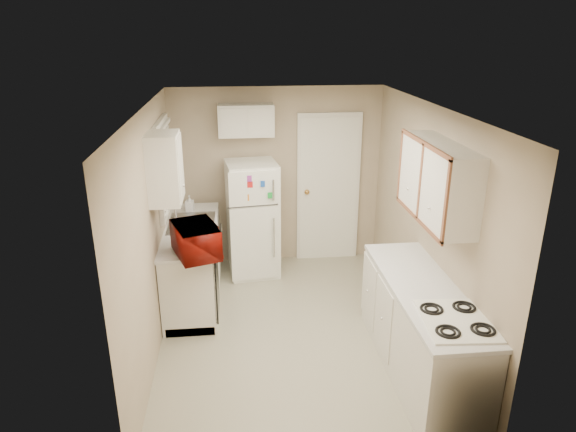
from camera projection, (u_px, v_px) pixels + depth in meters
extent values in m
plane|color=#B6B29A|center=(293.00, 331.00, 5.58)|extent=(3.80, 3.80, 0.00)
plane|color=white|center=(294.00, 108.00, 4.74)|extent=(3.80, 3.80, 0.00)
plane|color=tan|center=(151.00, 234.00, 5.02)|extent=(3.80, 3.80, 0.00)
plane|color=tan|center=(428.00, 223.00, 5.30)|extent=(3.80, 3.80, 0.00)
plane|color=tan|center=(277.00, 177.00, 6.93)|extent=(2.80, 2.80, 0.00)
plane|color=tan|center=(327.00, 334.00, 3.39)|extent=(2.80, 2.80, 0.00)
cube|color=silver|center=(193.00, 263.00, 6.15)|extent=(0.60, 1.80, 0.90)
cube|color=black|center=(216.00, 282.00, 5.60)|extent=(0.03, 0.58, 0.72)
cube|color=gray|center=(192.00, 226.00, 6.15)|extent=(0.54, 0.74, 0.16)
imported|color=maroon|center=(196.00, 241.00, 5.23)|extent=(0.66, 0.50, 0.39)
imported|color=silver|center=(190.00, 204.00, 6.49)|extent=(0.11, 0.11, 0.21)
cube|color=silver|center=(165.00, 167.00, 5.86)|extent=(0.10, 0.98, 1.08)
cube|color=silver|center=(165.00, 168.00, 5.03)|extent=(0.30, 0.45, 0.70)
cube|color=white|center=(253.00, 219.00, 6.67)|extent=(0.69, 0.68, 1.51)
cube|color=silver|center=(246.00, 120.00, 6.48)|extent=(0.70, 0.30, 0.40)
cube|color=white|center=(328.00, 189.00, 7.03)|extent=(0.86, 0.06, 2.08)
cube|color=silver|center=(420.00, 330.00, 4.78)|extent=(0.60, 2.00, 0.90)
cube|color=white|center=(449.00, 373.00, 4.26)|extent=(0.58, 0.70, 0.80)
cube|color=silver|center=(438.00, 181.00, 4.61)|extent=(0.30, 1.20, 0.70)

